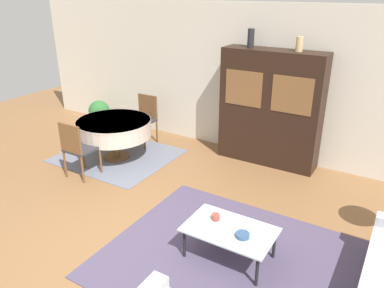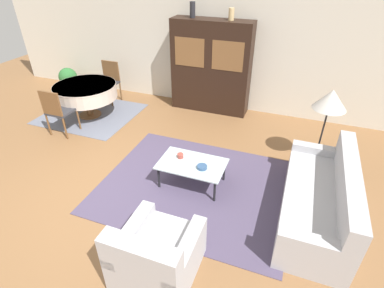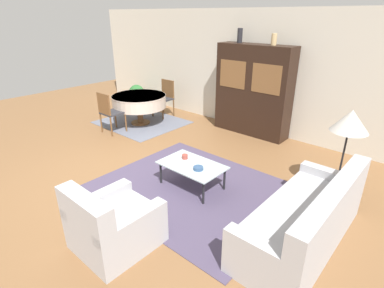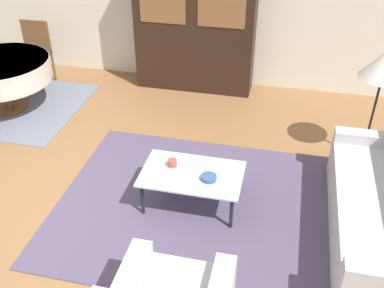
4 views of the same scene
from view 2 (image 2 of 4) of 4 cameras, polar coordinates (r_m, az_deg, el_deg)
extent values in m
plane|color=brown|center=(4.87, -15.85, -8.56)|extent=(14.00, 14.00, 0.00)
cube|color=beige|center=(7.14, -0.33, 18.30)|extent=(10.00, 0.06, 2.70)
cube|color=#4C425B|center=(4.78, 0.77, -7.96)|extent=(2.92, 2.39, 0.01)
cube|color=slate|center=(7.26, -18.65, 5.48)|extent=(2.00, 1.78, 0.01)
cube|color=#B2B2B7|center=(4.47, 22.25, -10.53)|extent=(0.83, 2.07, 0.45)
cube|color=#B2B2B7|center=(4.26, 27.65, -6.87)|extent=(0.20, 2.07, 0.42)
cube|color=#B2B2B7|center=(3.59, 22.80, -17.15)|extent=(0.83, 0.16, 0.12)
cube|color=#B2B2B7|center=(5.08, 23.20, -1.06)|extent=(0.83, 0.16, 0.12)
cube|color=#B2B2B7|center=(3.61, -6.29, -20.72)|extent=(0.83, 0.90, 0.44)
cube|color=#B2B2B7|center=(3.10, -9.80, -20.76)|extent=(0.83, 0.20, 0.40)
cube|color=#B2B2B7|center=(3.51, -11.65, -16.16)|extent=(0.16, 0.90, 0.12)
cube|color=#B2B2B7|center=(3.30, -1.09, -19.54)|extent=(0.16, 0.90, 0.12)
cylinder|color=black|center=(4.66, -6.34, -6.34)|extent=(0.04, 0.04, 0.37)
cylinder|color=black|center=(4.41, 4.32, -8.94)|extent=(0.04, 0.04, 0.37)
cylinder|color=black|center=(5.03, -3.74, -2.87)|extent=(0.04, 0.04, 0.37)
cylinder|color=black|center=(4.80, 6.15, -5.04)|extent=(0.04, 0.04, 0.37)
cube|color=silver|center=(4.58, 0.00, -3.81)|extent=(1.02, 0.64, 0.02)
cube|color=black|center=(6.80, 3.62, 14.38)|extent=(1.73, 0.46, 1.99)
cube|color=brown|center=(6.61, -0.50, 17.07)|extent=(0.66, 0.01, 0.60)
cube|color=brown|center=(6.37, 6.78, 16.26)|extent=(0.66, 0.01, 0.60)
cylinder|color=brown|center=(7.19, -18.80, 5.34)|extent=(0.48, 0.48, 0.03)
cylinder|color=brown|center=(7.11, -19.07, 6.75)|extent=(0.14, 0.14, 0.42)
cylinder|color=beige|center=(6.97, -19.61, 9.42)|extent=(1.32, 1.32, 0.30)
cylinder|color=beige|center=(6.92, -19.81, 10.45)|extent=(1.33, 1.33, 0.03)
cylinder|color=brown|center=(6.84, -23.40, 4.89)|extent=(0.04, 0.04, 0.45)
cylinder|color=brown|center=(6.58, -20.78, 4.41)|extent=(0.04, 0.04, 0.45)
cylinder|color=brown|center=(6.59, -25.64, 3.30)|extent=(0.04, 0.04, 0.45)
cylinder|color=brown|center=(6.32, -23.01, 2.74)|extent=(0.04, 0.04, 0.45)
cube|color=#333338|center=(6.48, -23.67, 5.74)|extent=(0.44, 0.44, 0.04)
cube|color=brown|center=(6.25, -25.35, 6.98)|extent=(0.44, 0.04, 0.46)
cylinder|color=brown|center=(7.41, -15.09, 8.59)|extent=(0.04, 0.04, 0.45)
cylinder|color=brown|center=(7.64, -17.62, 8.91)|extent=(0.04, 0.04, 0.45)
cylinder|color=brown|center=(7.71, -13.43, 9.78)|extent=(0.04, 0.04, 0.45)
cylinder|color=brown|center=(7.93, -15.92, 10.07)|extent=(0.04, 0.04, 0.45)
cube|color=#333338|center=(7.58, -15.79, 11.04)|extent=(0.44, 0.44, 0.04)
cube|color=brown|center=(7.65, -15.22, 13.34)|extent=(0.44, 0.04, 0.46)
cylinder|color=black|center=(5.70, 22.25, -3.13)|extent=(0.28, 0.28, 0.02)
cylinder|color=black|center=(5.43, 23.40, 1.47)|extent=(0.03, 0.03, 1.04)
cone|color=beige|center=(5.15, 24.97, 7.72)|extent=(0.52, 0.52, 0.32)
cylinder|color=#9E4238|center=(4.68, -2.23, -2.25)|extent=(0.10, 0.10, 0.07)
cylinder|color=#33517A|center=(4.47, 1.92, -4.40)|extent=(0.15, 0.15, 0.05)
cylinder|color=#232328|center=(6.67, 0.10, 24.22)|extent=(0.11, 0.11, 0.30)
cylinder|color=tan|center=(6.44, 7.51, 23.33)|extent=(0.11, 0.11, 0.23)
cylinder|color=#4C4C51|center=(8.71, -22.16, 9.94)|extent=(0.27, 0.27, 0.20)
sphere|color=#2D6B33|center=(8.61, -22.56, 11.74)|extent=(0.46, 0.46, 0.46)
camera|label=1|loc=(0.32, 46.17, -11.22)|focal=35.00mm
camera|label=3|loc=(1.59, 85.91, -20.90)|focal=28.00mm
camera|label=4|loc=(0.50, -76.69, 11.15)|focal=42.00mm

